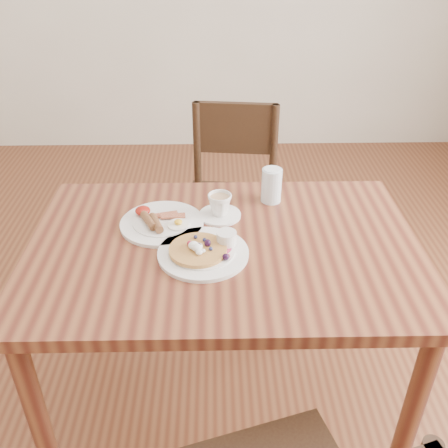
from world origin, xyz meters
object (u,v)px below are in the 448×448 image
dining_table (224,269)px  breakfast_plate (161,222)px  water_glass (271,185)px  pancake_plate (204,250)px  teacup_saucer (220,207)px  chair_far (233,193)px

dining_table → breakfast_plate: (-0.20, 0.11, 0.11)m
breakfast_plate → water_glass: (0.37, 0.15, 0.05)m
pancake_plate → teacup_saucer: size_ratio=1.93×
chair_far → teacup_saucer: bearing=90.1°
pancake_plate → teacup_saucer: teacup_saucer is taller
pancake_plate → water_glass: water_glass is taller
dining_table → teacup_saucer: teacup_saucer is taller
teacup_saucer → water_glass: bearing=29.1°
dining_table → pancake_plate: 0.14m
pancake_plate → teacup_saucer: bearing=77.3°
chair_far → breakfast_plate: (-0.26, -0.67, 0.27)m
teacup_saucer → dining_table: bearing=-86.2°
dining_table → water_glass: bearing=57.0°
chair_far → teacup_saucer: chair_far is taller
dining_table → teacup_saucer: size_ratio=8.57×
dining_table → pancake_plate: (-0.06, -0.06, 0.11)m
pancake_plate → teacup_saucer: 0.22m
chair_far → dining_table: bearing=92.1°
dining_table → breakfast_plate: 0.25m
water_glass → pancake_plate: bearing=-125.8°
chair_far → pancake_plate: chair_far is taller
chair_far → pancake_plate: (-0.12, -0.84, 0.27)m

